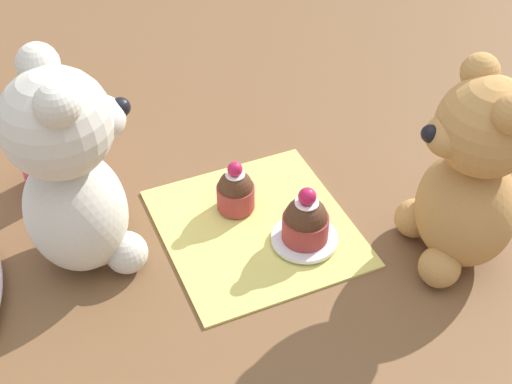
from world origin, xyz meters
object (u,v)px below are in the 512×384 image
(teddy_bear_cream, at_px, (71,173))
(teddy_bear_tan, at_px, (470,178))
(saucer_plate, at_px, (305,238))
(juice_glass, at_px, (45,161))
(cupcake_near_tan_bear, at_px, (306,221))
(cupcake_near_cream_bear, at_px, (236,190))

(teddy_bear_cream, relative_size, teddy_bear_tan, 1.06)
(saucer_plate, height_order, juice_glass, juice_glass)
(teddy_bear_tan, distance_m, cupcake_near_tan_bear, 0.18)
(cupcake_near_cream_bear, bearing_deg, juice_glass, 55.21)
(teddy_bear_cream, distance_m, cupcake_near_cream_bear, 0.20)
(teddy_bear_cream, bearing_deg, cupcake_near_cream_bear, -91.04)
(teddy_bear_cream, height_order, juice_glass, teddy_bear_cream)
(saucer_plate, relative_size, juice_glass, 0.98)
(teddy_bear_tan, height_order, saucer_plate, teddy_bear_tan)
(teddy_bear_cream, distance_m, saucer_plate, 0.26)
(teddy_bear_tan, relative_size, juice_glass, 3.00)
(teddy_bear_cream, height_order, teddy_bear_tan, teddy_bear_cream)
(teddy_bear_tan, relative_size, saucer_plate, 3.06)
(teddy_bear_tan, bearing_deg, saucer_plate, -105.18)
(teddy_bear_cream, bearing_deg, cupcake_near_tan_bear, -111.40)
(cupcake_near_tan_bear, relative_size, juice_glass, 0.92)
(teddy_bear_tan, relative_size, cupcake_near_tan_bear, 3.27)
(cupcake_near_cream_bear, relative_size, saucer_plate, 0.87)
(cupcake_near_tan_bear, xyz_separation_m, juice_glass, (0.22, 0.24, 0.00))
(cupcake_near_cream_bear, xyz_separation_m, cupcake_near_tan_bear, (-0.08, -0.05, 0.01))
(teddy_bear_tan, xyz_separation_m, juice_glass, (0.29, 0.38, -0.07))
(teddy_bear_tan, height_order, juice_glass, teddy_bear_tan)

